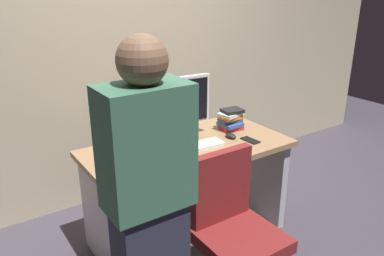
{
  "coord_description": "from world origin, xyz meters",
  "views": [
    {
      "loc": [
        -1.37,
        -2.08,
        1.82
      ],
      "look_at": [
        0.0,
        -0.05,
        0.9
      ],
      "focal_mm": 35.96,
      "sensor_mm": 36.0,
      "label": 1
    }
  ],
  "objects_px": {
    "monitor": "(176,105)",
    "cup_by_monitor": "(113,148)",
    "mouse": "(231,136)",
    "book_stack": "(231,119)",
    "cell_phone": "(250,140)",
    "desk": "(188,175)",
    "person_at_desk": "(149,206)",
    "keyboard": "(195,147)",
    "office_chair": "(234,240)",
    "cup_near_keyboard": "(145,161)"
  },
  "relations": [
    {
      "from": "cell_phone",
      "to": "cup_near_keyboard",
      "type": "bearing_deg",
      "value": 175.15
    },
    {
      "from": "monitor",
      "to": "book_stack",
      "type": "bearing_deg",
      "value": -10.78
    },
    {
      "from": "person_at_desk",
      "to": "book_stack",
      "type": "xyz_separation_m",
      "value": [
        1.13,
        0.76,
        -0.01
      ]
    },
    {
      "from": "desk",
      "to": "office_chair",
      "type": "bearing_deg",
      "value": -100.67
    },
    {
      "from": "desk",
      "to": "keyboard",
      "type": "relative_size",
      "value": 3.35
    },
    {
      "from": "mouse",
      "to": "cell_phone",
      "type": "bearing_deg",
      "value": -56.47
    },
    {
      "from": "monitor",
      "to": "keyboard",
      "type": "height_order",
      "value": "monitor"
    },
    {
      "from": "monitor",
      "to": "book_stack",
      "type": "xyz_separation_m",
      "value": [
        0.45,
        -0.08,
        -0.18
      ]
    },
    {
      "from": "keyboard",
      "to": "cup_near_keyboard",
      "type": "height_order",
      "value": "cup_near_keyboard"
    },
    {
      "from": "cup_by_monitor",
      "to": "book_stack",
      "type": "height_order",
      "value": "book_stack"
    },
    {
      "from": "mouse",
      "to": "book_stack",
      "type": "relative_size",
      "value": 0.48
    },
    {
      "from": "cup_by_monitor",
      "to": "cell_phone",
      "type": "height_order",
      "value": "cup_by_monitor"
    },
    {
      "from": "office_chair",
      "to": "keyboard",
      "type": "height_order",
      "value": "office_chair"
    },
    {
      "from": "desk",
      "to": "cell_phone",
      "type": "height_order",
      "value": "cell_phone"
    },
    {
      "from": "person_at_desk",
      "to": "cup_near_keyboard",
      "type": "relative_size",
      "value": 16.08
    },
    {
      "from": "mouse",
      "to": "cup_near_keyboard",
      "type": "distance_m",
      "value": 0.77
    },
    {
      "from": "office_chair",
      "to": "person_at_desk",
      "type": "height_order",
      "value": "person_at_desk"
    },
    {
      "from": "mouse",
      "to": "book_stack",
      "type": "bearing_deg",
      "value": 50.82
    },
    {
      "from": "monitor",
      "to": "cup_by_monitor",
      "type": "bearing_deg",
      "value": -178.12
    },
    {
      "from": "office_chair",
      "to": "cup_near_keyboard",
      "type": "distance_m",
      "value": 0.7
    },
    {
      "from": "desk",
      "to": "book_stack",
      "type": "bearing_deg",
      "value": 10.96
    },
    {
      "from": "keyboard",
      "to": "mouse",
      "type": "distance_m",
      "value": 0.33
    },
    {
      "from": "cup_by_monitor",
      "to": "cell_phone",
      "type": "relative_size",
      "value": 0.63
    },
    {
      "from": "desk",
      "to": "cell_phone",
      "type": "relative_size",
      "value": 10.0
    },
    {
      "from": "cell_phone",
      "to": "desk",
      "type": "bearing_deg",
      "value": 154.4
    },
    {
      "from": "desk",
      "to": "monitor",
      "type": "height_order",
      "value": "monitor"
    },
    {
      "from": "person_at_desk",
      "to": "monitor",
      "type": "height_order",
      "value": "person_at_desk"
    },
    {
      "from": "desk",
      "to": "person_at_desk",
      "type": "xyz_separation_m",
      "value": [
        -0.67,
        -0.67,
        0.32
      ]
    },
    {
      "from": "desk",
      "to": "cup_by_monitor",
      "type": "relative_size",
      "value": 15.94
    },
    {
      "from": "person_at_desk",
      "to": "cup_by_monitor",
      "type": "height_order",
      "value": "person_at_desk"
    },
    {
      "from": "desk",
      "to": "cup_near_keyboard",
      "type": "distance_m",
      "value": 0.53
    },
    {
      "from": "desk",
      "to": "cup_by_monitor",
      "type": "distance_m",
      "value": 0.59
    },
    {
      "from": "keyboard",
      "to": "book_stack",
      "type": "height_order",
      "value": "book_stack"
    },
    {
      "from": "cell_phone",
      "to": "office_chair",
      "type": "bearing_deg",
      "value": -141.26
    },
    {
      "from": "person_at_desk",
      "to": "cell_phone",
      "type": "bearing_deg",
      "value": 24.24
    },
    {
      "from": "person_at_desk",
      "to": "office_chair",
      "type": "bearing_deg",
      "value": -0.6
    },
    {
      "from": "monitor",
      "to": "cup_by_monitor",
      "type": "distance_m",
      "value": 0.55
    },
    {
      "from": "cup_by_monitor",
      "to": "cell_phone",
      "type": "distance_m",
      "value": 0.98
    },
    {
      "from": "cup_near_keyboard",
      "to": "desk",
      "type": "bearing_deg",
      "value": 20.1
    },
    {
      "from": "monitor",
      "to": "cup_by_monitor",
      "type": "relative_size",
      "value": 5.99
    },
    {
      "from": "cup_near_keyboard",
      "to": "mouse",
      "type": "bearing_deg",
      "value": 7.44
    },
    {
      "from": "keyboard",
      "to": "desk",
      "type": "bearing_deg",
      "value": 107.94
    },
    {
      "from": "office_chair",
      "to": "monitor",
      "type": "bearing_deg",
      "value": 80.52
    },
    {
      "from": "desk",
      "to": "cup_near_keyboard",
      "type": "relative_size",
      "value": 14.13
    },
    {
      "from": "desk",
      "to": "person_at_desk",
      "type": "relative_size",
      "value": 0.88
    },
    {
      "from": "desk",
      "to": "office_chair",
      "type": "xyz_separation_m",
      "value": [
        -0.13,
        -0.67,
        -0.09
      ]
    },
    {
      "from": "person_at_desk",
      "to": "cup_near_keyboard",
      "type": "distance_m",
      "value": 0.58
    },
    {
      "from": "desk",
      "to": "keyboard",
      "type": "distance_m",
      "value": 0.25
    },
    {
      "from": "monitor",
      "to": "keyboard",
      "type": "distance_m",
      "value": 0.34
    },
    {
      "from": "mouse",
      "to": "book_stack",
      "type": "xyz_separation_m",
      "value": [
        0.12,
        0.14,
        0.06
      ]
    }
  ]
}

